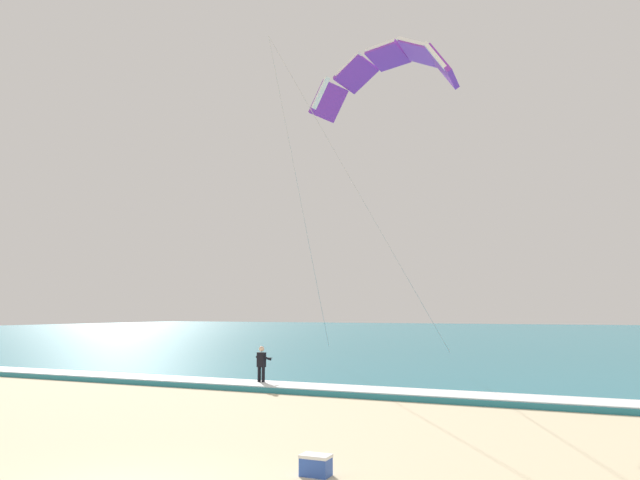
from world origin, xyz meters
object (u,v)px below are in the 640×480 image
kitesurfer (262,365)px  cooler_box (316,465)px  surfboard (261,387)px  kite_primary (384,70)px

kitesurfer → cooler_box: 13.58m
surfboard → kitesurfer: size_ratio=0.85×
kite_primary → cooler_box: 25.80m
surfboard → cooler_box: bearing=-56.3°
surfboard → kite_primary: bearing=71.6°
kite_primary → cooler_box: bearing=-76.4°
surfboard → cooler_box: size_ratio=2.47×
surfboard → kitesurfer: bearing=84.6°
kitesurfer → kite_primary: size_ratio=0.10×
kitesurfer → cooler_box: size_ratio=2.91×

